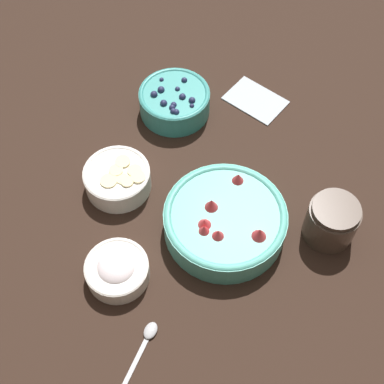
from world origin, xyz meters
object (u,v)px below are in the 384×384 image
object	(u,v)px
bowl_strawberries	(225,220)
jar_chocolate	(331,222)
bowl_cream	(117,269)
bowl_bananas	(118,178)
bowl_blueberries	(174,100)

from	to	relation	value
bowl_strawberries	jar_chocolate	bearing A→B (deg)	65.52
bowl_cream	bowl_strawberries	bearing A→B (deg)	93.78
bowl_strawberries	bowl_bananas	size ratio (longest dim) A/B	1.75
bowl_strawberries	jar_chocolate	world-z (taller)	jar_chocolate
bowl_blueberries	bowl_cream	world-z (taller)	bowl_blueberries
bowl_strawberries	bowl_bananas	world-z (taller)	bowl_strawberries
bowl_strawberries	bowl_cream	bearing A→B (deg)	-86.22
bowl_strawberries	bowl_blueberries	bearing A→B (deg)	175.91
bowl_blueberries	bowl_cream	bearing A→B (deg)	-35.99
bowl_strawberries	bowl_bananas	bearing A→B (deg)	-137.83
bowl_bananas	bowl_blueberries	bearing A→B (deg)	129.14
bowl_strawberries	bowl_bananas	xyz separation A→B (m)	(-0.17, -0.16, -0.00)
bowl_cream	jar_chocolate	xyz separation A→B (m)	(0.07, 0.40, 0.02)
bowl_bananas	bowl_cream	bearing A→B (deg)	-18.49
bowl_blueberries	bowl_cream	distance (m)	0.41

